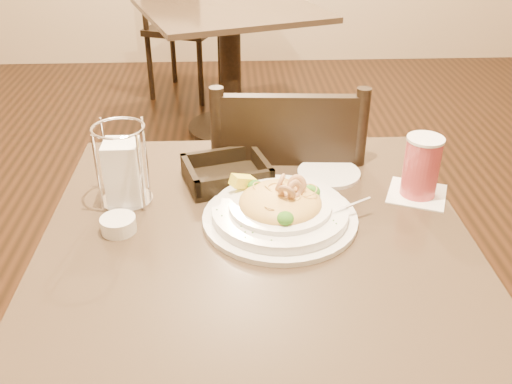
{
  "coord_description": "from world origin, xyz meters",
  "views": [
    {
      "loc": [
        -0.05,
        -1.01,
        1.41
      ],
      "look_at": [
        0.0,
        0.02,
        0.8
      ],
      "focal_mm": 40.0,
      "sensor_mm": 36.0,
      "label": 1
    }
  ],
  "objects_px": {
    "background_table": "(230,48)",
    "drink_glass": "(421,167)",
    "side_plate": "(329,173)",
    "dining_chair_near": "(284,210)",
    "main_table": "(256,310)",
    "butter_ramekin": "(118,224)",
    "napkin_caddy": "(123,170)",
    "pasta_bowl": "(280,209)",
    "dining_chair_far": "(180,23)",
    "bread_basket": "(227,174)"
  },
  "relations": [
    {
      "from": "main_table",
      "to": "drink_glass",
      "type": "distance_m",
      "value": 0.51
    },
    {
      "from": "bread_basket",
      "to": "drink_glass",
      "type": "bearing_deg",
      "value": -10.6
    },
    {
      "from": "background_table",
      "to": "napkin_caddy",
      "type": "bearing_deg",
      "value": -96.85
    },
    {
      "from": "napkin_caddy",
      "to": "dining_chair_near",
      "type": "bearing_deg",
      "value": 37.22
    },
    {
      "from": "drink_glass",
      "to": "napkin_caddy",
      "type": "distance_m",
      "value": 0.68
    },
    {
      "from": "dining_chair_near",
      "to": "butter_ramekin",
      "type": "distance_m",
      "value": 0.63
    },
    {
      "from": "background_table",
      "to": "side_plate",
      "type": "distance_m",
      "value": 1.94
    },
    {
      "from": "background_table",
      "to": "dining_chair_near",
      "type": "height_order",
      "value": "dining_chair_near"
    },
    {
      "from": "drink_glass",
      "to": "butter_ramekin",
      "type": "distance_m",
      "value": 0.69
    },
    {
      "from": "dining_chair_far",
      "to": "pasta_bowl",
      "type": "relative_size",
      "value": 2.51
    },
    {
      "from": "bread_basket",
      "to": "napkin_caddy",
      "type": "bearing_deg",
      "value": -160.51
    },
    {
      "from": "bread_basket",
      "to": "butter_ramekin",
      "type": "relative_size",
      "value": 3.08
    },
    {
      "from": "dining_chair_far",
      "to": "drink_glass",
      "type": "distance_m",
      "value": 2.73
    },
    {
      "from": "main_table",
      "to": "dining_chair_far",
      "type": "xyz_separation_m",
      "value": [
        -0.37,
        2.74,
        0.0
      ]
    },
    {
      "from": "pasta_bowl",
      "to": "butter_ramekin",
      "type": "relative_size",
      "value": 4.95
    },
    {
      "from": "pasta_bowl",
      "to": "butter_ramekin",
      "type": "xyz_separation_m",
      "value": [
        -0.35,
        -0.03,
        -0.01
      ]
    },
    {
      "from": "background_table",
      "to": "drink_glass",
      "type": "relative_size",
      "value": 6.77
    },
    {
      "from": "napkin_caddy",
      "to": "side_plate",
      "type": "relative_size",
      "value": 1.2
    },
    {
      "from": "drink_glass",
      "to": "side_plate",
      "type": "xyz_separation_m",
      "value": [
        -0.19,
        0.11,
        -0.07
      ]
    },
    {
      "from": "dining_chair_far",
      "to": "side_plate",
      "type": "distance_m",
      "value": 2.58
    },
    {
      "from": "bread_basket",
      "to": "side_plate",
      "type": "height_order",
      "value": "bread_basket"
    },
    {
      "from": "side_plate",
      "to": "drink_glass",
      "type": "bearing_deg",
      "value": -28.6
    },
    {
      "from": "dining_chair_far",
      "to": "bread_basket",
      "type": "relative_size",
      "value": 4.04
    },
    {
      "from": "dining_chair_far",
      "to": "napkin_caddy",
      "type": "distance_m",
      "value": 2.63
    },
    {
      "from": "dining_chair_near",
      "to": "drink_glass",
      "type": "xyz_separation_m",
      "value": [
        0.28,
        -0.3,
        0.3
      ]
    },
    {
      "from": "dining_chair_near",
      "to": "bread_basket",
      "type": "height_order",
      "value": "dining_chair_near"
    },
    {
      "from": "main_table",
      "to": "drink_glass",
      "type": "height_order",
      "value": "drink_glass"
    },
    {
      "from": "background_table",
      "to": "bread_basket",
      "type": "height_order",
      "value": "bread_basket"
    },
    {
      "from": "main_table",
      "to": "dining_chair_near",
      "type": "relative_size",
      "value": 0.97
    },
    {
      "from": "main_table",
      "to": "drink_glass",
      "type": "xyz_separation_m",
      "value": [
        0.39,
        0.13,
        0.3
      ]
    },
    {
      "from": "bread_basket",
      "to": "side_plate",
      "type": "bearing_deg",
      "value": 4.8
    },
    {
      "from": "dining_chair_near",
      "to": "napkin_caddy",
      "type": "distance_m",
      "value": 0.59
    },
    {
      "from": "main_table",
      "to": "napkin_caddy",
      "type": "relative_size",
      "value": 4.78
    },
    {
      "from": "main_table",
      "to": "background_table",
      "type": "height_order",
      "value": "same"
    },
    {
      "from": "background_table",
      "to": "dining_chair_far",
      "type": "relative_size",
      "value": 1.23
    },
    {
      "from": "dining_chair_far",
      "to": "napkin_caddy",
      "type": "relative_size",
      "value": 4.94
    },
    {
      "from": "pasta_bowl",
      "to": "napkin_caddy",
      "type": "distance_m",
      "value": 0.36
    },
    {
      "from": "dining_chair_far",
      "to": "napkin_caddy",
      "type": "xyz_separation_m",
      "value": [
        0.08,
        -2.61,
        0.31
      ]
    },
    {
      "from": "pasta_bowl",
      "to": "drink_glass",
      "type": "distance_m",
      "value": 0.35
    },
    {
      "from": "pasta_bowl",
      "to": "butter_ramekin",
      "type": "bearing_deg",
      "value": -175.74
    },
    {
      "from": "pasta_bowl",
      "to": "bread_basket",
      "type": "relative_size",
      "value": 1.61
    },
    {
      "from": "butter_ramekin",
      "to": "napkin_caddy",
      "type": "bearing_deg",
      "value": 90.67
    },
    {
      "from": "dining_chair_near",
      "to": "napkin_caddy",
      "type": "relative_size",
      "value": 4.94
    },
    {
      "from": "dining_chair_far",
      "to": "butter_ramekin",
      "type": "bearing_deg",
      "value": 111.94
    },
    {
      "from": "main_table",
      "to": "pasta_bowl",
      "type": "distance_m",
      "value": 0.27
    },
    {
      "from": "side_plate",
      "to": "butter_ramekin",
      "type": "distance_m",
      "value": 0.54
    },
    {
      "from": "dining_chair_near",
      "to": "dining_chair_far",
      "type": "bearing_deg",
      "value": -74.88
    },
    {
      "from": "main_table",
      "to": "background_table",
      "type": "xyz_separation_m",
      "value": [
        -0.05,
        2.15,
        0.0
      ]
    },
    {
      "from": "pasta_bowl",
      "to": "side_plate",
      "type": "bearing_deg",
      "value": 55.47
    },
    {
      "from": "napkin_caddy",
      "to": "side_plate",
      "type": "bearing_deg",
      "value": 11.98
    }
  ]
}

